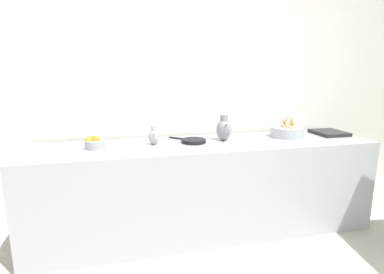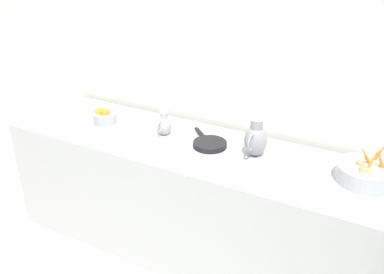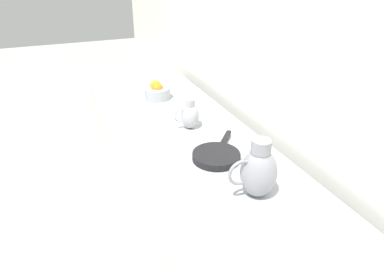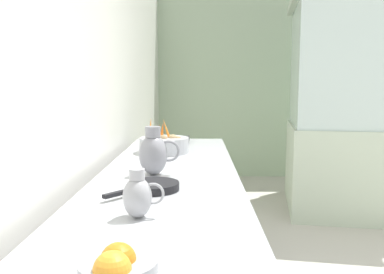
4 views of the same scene
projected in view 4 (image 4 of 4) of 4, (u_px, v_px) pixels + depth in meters
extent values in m
cube|color=white|center=(88.00, 62.00, 2.34)|extent=(0.10, 7.62, 3.00)
cube|color=#ADAFB5|center=(165.00, 274.00, 1.97)|extent=(0.74, 3.26, 0.90)
cylinder|color=#ADAFB5|center=(164.00, 145.00, 2.79)|extent=(0.34, 0.34, 0.10)
torus|color=#ADAFB5|center=(164.00, 152.00, 2.80)|extent=(0.20, 0.20, 0.01)
cone|color=orange|center=(159.00, 132.00, 2.76)|extent=(0.05, 0.10, 0.13)
cone|color=orange|center=(162.00, 131.00, 2.84)|extent=(0.06, 0.08, 0.14)
cone|color=orange|center=(150.00, 130.00, 2.82)|extent=(0.04, 0.09, 0.17)
cone|color=orange|center=(167.00, 130.00, 2.80)|extent=(0.09, 0.08, 0.16)
ellipsoid|color=#9E7F56|center=(173.00, 138.00, 2.77)|extent=(0.06, 0.05, 0.05)
ellipsoid|color=tan|center=(150.00, 138.00, 2.77)|extent=(0.06, 0.05, 0.05)
ellipsoid|color=#9E7F56|center=(178.00, 139.00, 2.77)|extent=(0.05, 0.04, 0.04)
ellipsoid|color=tan|center=(173.00, 138.00, 2.81)|extent=(0.06, 0.05, 0.05)
ellipsoid|color=#9E7F56|center=(163.00, 139.00, 2.74)|extent=(0.06, 0.05, 0.05)
sphere|color=orange|center=(118.00, 261.00, 0.91)|extent=(0.08, 0.08, 0.08)
sphere|color=orange|center=(112.00, 270.00, 0.86)|extent=(0.08, 0.08, 0.08)
ellipsoid|color=gray|center=(153.00, 155.00, 2.10)|extent=(0.15, 0.15, 0.21)
cylinder|color=gray|center=(153.00, 132.00, 2.09)|extent=(0.08, 0.08, 0.06)
torus|color=gray|center=(169.00, 151.00, 2.10)|extent=(0.11, 0.01, 0.11)
ellipsoid|color=#A3A3A8|center=(137.00, 197.00, 1.42)|extent=(0.10, 0.10, 0.15)
cylinder|color=#A3A3A8|center=(137.00, 174.00, 1.41)|extent=(0.06, 0.06, 0.04)
torus|color=#A3A3A8|center=(153.00, 194.00, 1.42)|extent=(0.08, 0.01, 0.08)
cube|color=#232326|center=(168.00, 140.00, 3.31)|extent=(0.34, 0.30, 0.04)
cylinder|color=black|center=(153.00, 186.00, 1.80)|extent=(0.23, 0.23, 0.03)
cube|color=black|center=(119.00, 193.00, 1.66)|extent=(0.12, 0.13, 0.02)
cube|color=#B7C6AD|center=(353.00, 167.00, 4.44)|extent=(1.57, 1.50, 0.93)
cube|color=silver|center=(358.00, 65.00, 4.30)|extent=(1.50, 1.44, 1.29)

